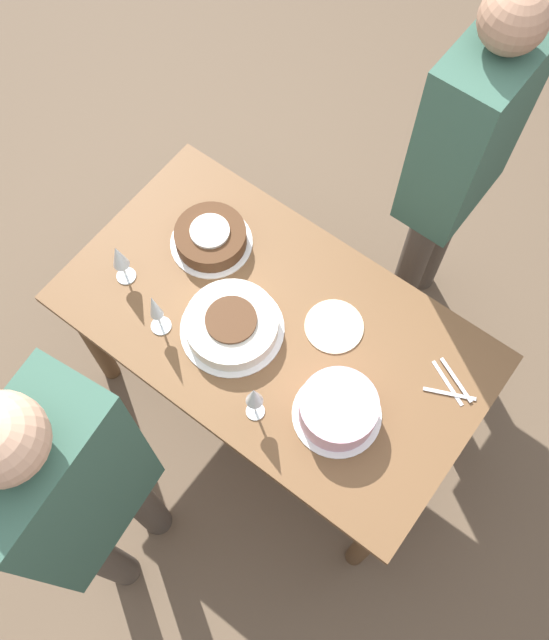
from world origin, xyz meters
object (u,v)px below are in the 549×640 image
object	(u,v)px
wine_glass_near	(119,258)
wine_glass_extra	(254,397)
person_cutting	(460,158)
cake_center_white	(232,325)
cake_front_chocolate	(211,237)
cake_back_decorated	(338,409)
person_watching	(77,496)
wine_glass_far	(155,308)

from	to	relation	value
wine_glass_near	wine_glass_extra	xyz separation A→B (m)	(-0.65, 0.12, 0.02)
wine_glass_extra	person_cutting	bearing A→B (deg)	-93.46
wine_glass_near	wine_glass_extra	bearing A→B (deg)	169.95
cake_center_white	cake_front_chocolate	xyz separation A→B (m)	(0.27, -0.22, 0.00)
cake_back_decorated	person_cutting	world-z (taller)	person_cutting
cake_back_decorated	wine_glass_near	world-z (taller)	wine_glass_near
person_cutting	person_watching	distance (m)	1.58
cake_back_decorated	wine_glass_extra	size ratio (longest dim) A/B	1.36
cake_back_decorated	wine_glass_far	bearing A→B (deg)	8.97
cake_back_decorated	person_watching	bearing A→B (deg)	59.94
cake_center_white	wine_glass_extra	size ratio (longest dim) A/B	1.67
wine_glass_near	wine_glass_extra	size ratio (longest dim) A/B	0.93
wine_glass_near	person_cutting	bearing A→B (deg)	-127.77
cake_center_white	person_watching	xyz separation A→B (m)	(-0.06, 0.71, 0.23)
cake_front_chocolate	cake_back_decorated	world-z (taller)	cake_back_decorated
wine_glass_near	person_cutting	xyz separation A→B (m)	(-0.71, -0.92, 0.13)
cake_front_chocolate	wine_glass_near	world-z (taller)	wine_glass_near
cake_front_chocolate	cake_center_white	bearing A→B (deg)	140.75
cake_back_decorated	person_cutting	bearing A→B (deg)	-80.50
cake_front_chocolate	wine_glass_far	bearing A→B (deg)	101.11
wine_glass_near	cake_back_decorated	bearing A→B (deg)	-177.93
cake_front_chocolate	cake_back_decorated	bearing A→B (deg)	160.73
cake_center_white	person_watching	size ratio (longest dim) A/B	0.20
wine_glass_far	wine_glass_extra	bearing A→B (deg)	174.03
wine_glass_extra	person_cutting	xyz separation A→B (m)	(-0.06, -1.04, 0.11)
cake_center_white	wine_glass_near	size ratio (longest dim) A/B	1.79
cake_back_decorated	wine_glass_near	size ratio (longest dim) A/B	1.46
wine_glass_near	person_watching	bearing A→B (deg)	126.22
person_watching	wine_glass_extra	bearing A→B (deg)	-25.20
cake_back_decorated	cake_front_chocolate	bearing A→B (deg)	-19.27
cake_back_decorated	wine_glass_far	xyz separation A→B (m)	(0.64, 0.10, 0.09)
cake_front_chocolate	cake_back_decorated	distance (m)	0.75
cake_back_decorated	person_cutting	size ratio (longest dim) A/B	0.17
wine_glass_far	person_watching	bearing A→B (deg)	113.75
cake_center_white	wine_glass_far	size ratio (longest dim) A/B	1.60
cake_front_chocolate	person_cutting	distance (m)	0.88
cake_front_chocolate	wine_glass_extra	xyz separation A→B (m)	(-0.50, 0.40, 0.11)
cake_center_white	person_watching	bearing A→B (deg)	94.54
cake_center_white	wine_glass_extra	world-z (taller)	wine_glass_extra
cake_back_decorated	person_watching	size ratio (longest dim) A/B	0.17
cake_center_white	wine_glass_near	xyz separation A→B (m)	(0.42, 0.06, 0.09)
wine_glass_near	wine_glass_far	bearing A→B (deg)	162.23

